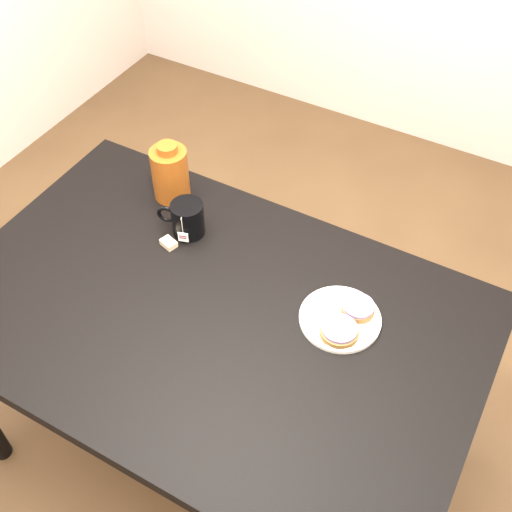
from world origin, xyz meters
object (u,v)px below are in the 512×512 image
at_px(bagel_back, 358,308).
at_px(bagel_front, 339,331).
at_px(table, 212,331).
at_px(mug, 187,218).
at_px(plate, 340,318).
at_px(bagel_package, 170,173).
at_px(teabag_pouch, 169,243).

bearing_deg(bagel_back, bagel_front, -98.01).
xyz_separation_m(table, mug, (-0.21, 0.22, 0.14)).
relative_size(table, plate, 6.65).
bearing_deg(bagel_package, bagel_back, -12.47).
relative_size(bagel_back, bagel_package, 0.47).
distance_m(table, teabag_pouch, 0.29).
xyz_separation_m(table, bagel_back, (0.34, 0.18, 0.11)).
bearing_deg(plate, table, -155.50).
xyz_separation_m(bagel_back, mug, (-0.55, 0.04, 0.03)).
relative_size(plate, mug, 1.42).
distance_m(plate, mug, 0.52).
xyz_separation_m(bagel_back, bagel_front, (-0.01, -0.09, -0.00)).
xyz_separation_m(mug, teabag_pouch, (-0.02, -0.07, -0.04)).
bearing_deg(bagel_back, teabag_pouch, -176.47).
bearing_deg(teabag_pouch, bagel_front, -5.62).
relative_size(table, bagel_package, 7.38).
bearing_deg(mug, bagel_front, -30.53).
height_order(mug, bagel_package, bagel_package).
height_order(plate, bagel_package, bagel_package).
relative_size(mug, bagel_package, 0.78).
distance_m(plate, bagel_front, 0.05).
bearing_deg(table, bagel_front, 15.56).
height_order(bagel_front, mug, mug).
bearing_deg(table, bagel_package, 136.05).
height_order(table, bagel_package, bagel_package).
bearing_deg(mug, bagel_package, 122.38).
bearing_deg(teabag_pouch, plate, -0.59).
height_order(bagel_front, bagel_package, bagel_package).
bearing_deg(bagel_package, table, -43.95).
bearing_deg(bagel_front, table, -164.44).
distance_m(bagel_back, bagel_front, 0.09).
relative_size(bagel_front, bagel_package, 0.61).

